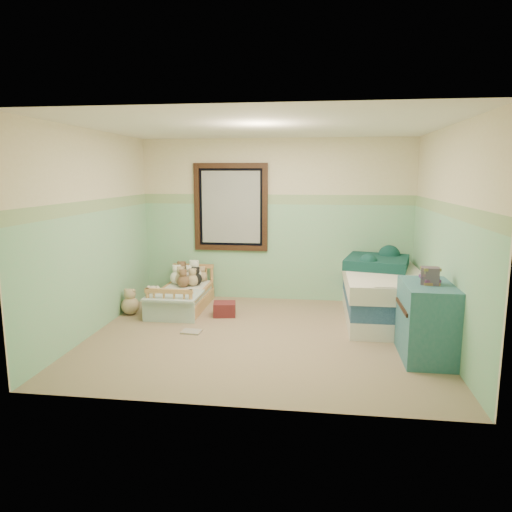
# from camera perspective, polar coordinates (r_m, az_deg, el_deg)

# --- Properties ---
(floor) EXTENTS (4.20, 3.60, 0.02)m
(floor) POSITION_cam_1_polar(r_m,az_deg,el_deg) (5.87, 0.67, -9.76)
(floor) COLOR #8C7258
(floor) RESTS_ON ground
(ceiling) EXTENTS (4.20, 3.60, 0.02)m
(ceiling) POSITION_cam_1_polar(r_m,az_deg,el_deg) (5.55, 0.72, 15.54)
(ceiling) COLOR white
(ceiling) RESTS_ON wall_back
(wall_back) EXTENTS (4.20, 0.04, 2.50)m
(wall_back) POSITION_cam_1_polar(r_m,az_deg,el_deg) (7.35, 2.38, 4.32)
(wall_back) COLOR beige
(wall_back) RESTS_ON floor
(wall_front) EXTENTS (4.20, 0.04, 2.50)m
(wall_front) POSITION_cam_1_polar(r_m,az_deg,el_deg) (3.81, -2.55, -0.92)
(wall_front) COLOR beige
(wall_front) RESTS_ON floor
(wall_left) EXTENTS (0.04, 3.60, 2.50)m
(wall_left) POSITION_cam_1_polar(r_m,az_deg,el_deg) (6.18, -19.03, 2.73)
(wall_left) COLOR beige
(wall_left) RESTS_ON floor
(wall_right) EXTENTS (0.04, 3.60, 2.50)m
(wall_right) POSITION_cam_1_polar(r_m,az_deg,el_deg) (5.72, 22.09, 1.99)
(wall_right) COLOR beige
(wall_right) RESTS_ON floor
(wainscot_mint) EXTENTS (4.20, 0.01, 1.50)m
(wainscot_mint) POSITION_cam_1_polar(r_m,az_deg,el_deg) (7.40, 2.34, 0.46)
(wainscot_mint) COLOR #81C893
(wainscot_mint) RESTS_ON floor
(border_strip) EXTENTS (4.20, 0.01, 0.15)m
(border_strip) POSITION_cam_1_polar(r_m,az_deg,el_deg) (7.31, 2.39, 6.85)
(border_strip) COLOR #498555
(border_strip) RESTS_ON wall_back
(window_frame) EXTENTS (1.16, 0.06, 1.36)m
(window_frame) POSITION_cam_1_polar(r_m,az_deg,el_deg) (7.39, -3.08, 5.90)
(window_frame) COLOR black
(window_frame) RESTS_ON wall_back
(window_blinds) EXTENTS (0.92, 0.01, 1.12)m
(window_blinds) POSITION_cam_1_polar(r_m,az_deg,el_deg) (7.40, -3.06, 5.91)
(window_blinds) COLOR beige
(window_blinds) RESTS_ON window_frame
(toddler_bed_frame) EXTENTS (0.66, 1.32, 0.17)m
(toddler_bed_frame) POSITION_cam_1_polar(r_m,az_deg,el_deg) (7.08, -8.85, -5.61)
(toddler_bed_frame) COLOR #B77944
(toddler_bed_frame) RESTS_ON floor
(toddler_mattress) EXTENTS (0.60, 1.26, 0.12)m
(toddler_mattress) POSITION_cam_1_polar(r_m,az_deg,el_deg) (7.04, -8.88, -4.48)
(toddler_mattress) COLOR silver
(toddler_mattress) RESTS_ON toddler_bed_frame
(patchwork_quilt) EXTENTS (0.72, 0.66, 0.03)m
(patchwork_quilt) POSITION_cam_1_polar(r_m,az_deg,el_deg) (6.64, -9.89, -4.72)
(patchwork_quilt) COLOR #81B6DF
(patchwork_quilt) RESTS_ON toddler_mattress
(plush_bed_brown) EXTENTS (0.18, 0.18, 0.18)m
(plush_bed_brown) POSITION_cam_1_polar(r_m,az_deg,el_deg) (7.52, -8.94, -2.40)
(plush_bed_brown) COLOR brown
(plush_bed_brown) RESTS_ON toddler_mattress
(plush_bed_white) EXTENTS (0.24, 0.24, 0.24)m
(plush_bed_white) POSITION_cam_1_polar(r_m,az_deg,el_deg) (7.46, -7.47, -2.22)
(plush_bed_white) COLOR white
(plush_bed_white) RESTS_ON toddler_mattress
(plush_bed_tan) EXTENTS (0.20, 0.20, 0.20)m
(plush_bed_tan) POSITION_cam_1_polar(r_m,az_deg,el_deg) (7.29, -9.05, -2.70)
(plush_bed_tan) COLOR tan
(plush_bed_tan) RESTS_ON toddler_mattress
(plush_bed_dark) EXTENTS (0.19, 0.19, 0.19)m
(plush_bed_dark) POSITION_cam_1_polar(r_m,az_deg,el_deg) (7.23, -7.30, -2.78)
(plush_bed_dark) COLOR black
(plush_bed_dark) RESTS_ON toddler_mattress
(plush_floor_cream) EXTENTS (0.28, 0.28, 0.28)m
(plush_floor_cream) POSITION_cam_1_polar(r_m,az_deg,el_deg) (6.83, -12.28, -5.81)
(plush_floor_cream) COLOR beige
(plush_floor_cream) RESTS_ON floor
(plush_floor_tan) EXTENTS (0.25, 0.25, 0.25)m
(plush_floor_tan) POSITION_cam_1_polar(r_m,az_deg,el_deg) (6.93, -14.95, -5.82)
(plush_floor_tan) COLOR tan
(plush_floor_tan) RESTS_ON floor
(twin_bed_frame) EXTENTS (0.98, 1.95, 0.22)m
(twin_bed_frame) POSITION_cam_1_polar(r_m,az_deg,el_deg) (6.75, 14.92, -6.38)
(twin_bed_frame) COLOR silver
(twin_bed_frame) RESTS_ON floor
(twin_boxspring) EXTENTS (0.98, 1.95, 0.22)m
(twin_boxspring) POSITION_cam_1_polar(r_m,az_deg,el_deg) (6.70, 15.01, -4.57)
(twin_boxspring) COLOR navy
(twin_boxspring) RESTS_ON twin_bed_frame
(twin_mattress) EXTENTS (1.01, 1.99, 0.22)m
(twin_mattress) POSITION_cam_1_polar(r_m,az_deg,el_deg) (6.65, 15.09, -2.73)
(twin_mattress) COLOR beige
(twin_mattress) RESTS_ON twin_boxspring
(teal_blanket) EXTENTS (1.01, 1.04, 0.14)m
(teal_blanket) POSITION_cam_1_polar(r_m,az_deg,el_deg) (6.90, 14.43, -0.72)
(teal_blanket) COLOR #0E3A35
(teal_blanket) RESTS_ON twin_mattress
(dresser) EXTENTS (0.51, 0.82, 0.82)m
(dresser) POSITION_cam_1_polar(r_m,az_deg,el_deg) (5.40, 19.93, -7.44)
(dresser) COLOR #286671
(dresser) RESTS_ON floor
(book_stack) EXTENTS (0.21, 0.17, 0.18)m
(book_stack) POSITION_cam_1_polar(r_m,az_deg,el_deg) (5.26, 20.29, -2.26)
(book_stack) COLOR brown
(book_stack) RESTS_ON dresser
(red_pillow) EXTENTS (0.34, 0.31, 0.19)m
(red_pillow) POSITION_cam_1_polar(r_m,az_deg,el_deg) (6.66, -3.82, -6.42)
(red_pillow) COLOR maroon
(red_pillow) RESTS_ON floor
(floor_book) EXTENTS (0.25, 0.20, 0.02)m
(floor_book) POSITION_cam_1_polar(r_m,az_deg,el_deg) (6.04, -7.81, -9.06)
(floor_book) COLOR gold
(floor_book) RESTS_ON floor
(extra_plush_0) EXTENTS (0.21, 0.21, 0.21)m
(extra_plush_0) POSITION_cam_1_polar(r_m,az_deg,el_deg) (7.35, -9.56, -2.59)
(extra_plush_0) COLOR white
(extra_plush_0) RESTS_ON toddler_mattress
(extra_plush_1) EXTENTS (0.19, 0.19, 0.19)m
(extra_plush_1) POSITION_cam_1_polar(r_m,az_deg,el_deg) (7.19, -7.66, -2.89)
(extra_plush_1) COLOR tan
(extra_plush_1) RESTS_ON toddler_mattress
(extra_plush_2) EXTENTS (0.18, 0.18, 0.18)m
(extra_plush_2) POSITION_cam_1_polar(r_m,az_deg,el_deg) (7.14, -8.80, -3.02)
(extra_plush_2) COLOR brown
(extra_plush_2) RESTS_ON toddler_mattress
(extra_plush_3) EXTENTS (0.16, 0.16, 0.16)m
(extra_plush_3) POSITION_cam_1_polar(r_m,az_deg,el_deg) (7.48, -6.55, -2.45)
(extra_plush_3) COLOR tan
(extra_plush_3) RESTS_ON toddler_mattress
(extra_plush_4) EXTENTS (0.19, 0.19, 0.19)m
(extra_plush_4) POSITION_cam_1_polar(r_m,az_deg,el_deg) (7.43, -8.01, -2.48)
(extra_plush_4) COLOR white
(extra_plush_4) RESTS_ON toddler_mattress
(extra_plush_5) EXTENTS (0.22, 0.22, 0.22)m
(extra_plush_5) POSITION_cam_1_polar(r_m,az_deg,el_deg) (7.54, -8.96, -2.21)
(extra_plush_5) COLOR brown
(extra_plush_5) RESTS_ON toddler_mattress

